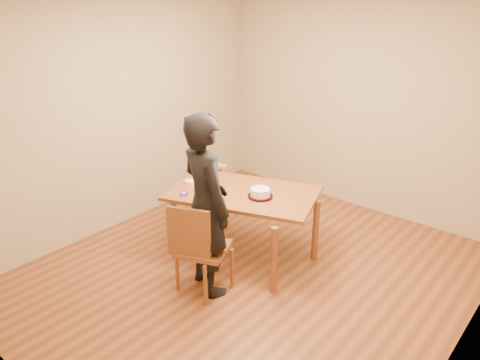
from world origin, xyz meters
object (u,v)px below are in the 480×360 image
Objects in this scene: dining_table at (243,193)px; person at (206,206)px; dining_chair at (204,249)px; cake_plate at (260,196)px; cake at (260,192)px.

dining_table is 0.87× the size of person.
cake_plate is at bearing 61.51° from dining_chair.
dining_chair is 1.69× the size of cake_plate.
dining_chair is 0.45m from person.
dining_chair is 0.86m from cake.
cake_plate is 1.25× the size of cake.
dining_table is at bearing -178.94° from cake.
cake reaches higher than dining_chair.
cake is 0.12× the size of person.
cake is (0.08, 0.78, 0.35)m from dining_chair.
person is (0.00, 0.05, 0.45)m from dining_chair.
dining_chair is (0.15, -0.78, -0.28)m from dining_table.
dining_table is 0.84m from dining_chair.
dining_table is 0.23m from cake_plate.
cake is at bearing 0.00° from cake_plate.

